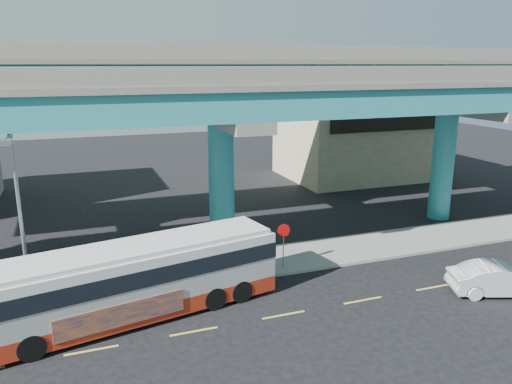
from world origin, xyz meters
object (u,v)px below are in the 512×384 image
object	(u,v)px
transit_bus	(136,278)
stop_sign	(284,236)
sedan	(499,279)
street_lamp	(17,198)

from	to	relation	value
transit_bus	stop_sign	world-z (taller)	transit_bus
stop_sign	transit_bus	bearing A→B (deg)	-141.05
sedan	stop_sign	world-z (taller)	stop_sign
transit_bus	sedan	bearing A→B (deg)	-24.34
street_lamp	transit_bus	bearing A→B (deg)	-20.23
transit_bus	stop_sign	xyz separation A→B (m)	(7.88, 2.35, 0.12)
sedan	stop_sign	bearing A→B (deg)	73.74
transit_bus	sedan	distance (m)	16.79
transit_bus	sedan	size ratio (longest dim) A/B	2.66
sedan	street_lamp	size ratio (longest dim) A/B	0.61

